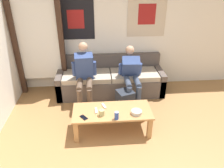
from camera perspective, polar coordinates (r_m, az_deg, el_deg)
wall_back at (r=4.69m, az=-1.12°, el=14.09°), size 10.00×0.07×2.55m
door_frame at (r=4.62m, az=-18.81°, el=11.41°), size 1.00×0.10×2.15m
couch at (r=4.69m, az=-0.43°, el=0.94°), size 2.22×0.75×0.76m
coffee_table at (r=3.54m, az=0.03°, el=-7.82°), size 1.25×0.55×0.40m
person_seated_adult at (r=4.17m, az=-7.27°, el=2.69°), size 0.47×0.83×1.20m
person_seated_teen at (r=4.27m, az=5.05°, el=2.68°), size 0.47×0.91×1.06m
backpack at (r=4.13m, az=3.50°, el=-4.49°), size 0.36×0.38×0.40m
ceramic_bowl at (r=3.43m, az=6.43°, el=-7.26°), size 0.17×0.17×0.06m
pillar_candle at (r=3.37m, az=-2.69°, el=-7.49°), size 0.09×0.09×0.11m
drink_can_blue at (r=3.29m, az=1.26°, el=-8.21°), size 0.07×0.07×0.12m
game_controller_near_left at (r=3.59m, az=-2.12°, el=-5.76°), size 0.08×0.15×0.03m
game_controller_near_right at (r=3.49m, az=-4.15°, el=-6.93°), size 0.04×0.15×0.03m
cell_phone at (r=3.37m, az=-7.39°, el=-8.66°), size 0.13×0.15×0.01m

